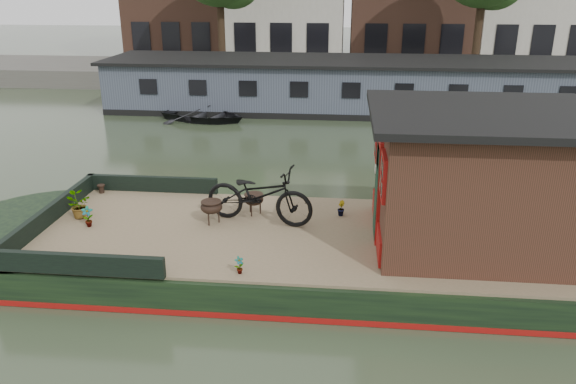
# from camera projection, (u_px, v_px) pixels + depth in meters

# --- Properties ---
(ground) EXTENTS (120.00, 120.00, 0.00)m
(ground) POSITION_uv_depth(u_px,v_px,m) (351.00, 266.00, 10.72)
(ground) COLOR #25301E
(ground) RESTS_ON ground
(houseboat_hull) EXTENTS (14.01, 4.02, 0.60)m
(houseboat_hull) POSITION_uv_depth(u_px,v_px,m) (282.00, 250.00, 10.75)
(houseboat_hull) COLOR black
(houseboat_hull) RESTS_ON ground
(houseboat_deck) EXTENTS (11.80, 3.80, 0.05)m
(houseboat_deck) POSITION_uv_depth(u_px,v_px,m) (353.00, 237.00, 10.50)
(houseboat_deck) COLOR #7E684E
(houseboat_deck) RESTS_ON houseboat_hull
(bow_bulwark) EXTENTS (3.00, 4.00, 0.35)m
(bow_bulwark) POSITION_uv_depth(u_px,v_px,m) (91.00, 216.00, 10.91)
(bow_bulwark) COLOR black
(bow_bulwark) RESTS_ON houseboat_deck
(cabin) EXTENTS (4.00, 3.50, 2.42)m
(cabin) POSITION_uv_depth(u_px,v_px,m) (480.00, 177.00, 9.85)
(cabin) COLOR black
(cabin) RESTS_ON houseboat_deck
(bicycle) EXTENTS (2.28, 1.19, 1.14)m
(bicycle) POSITION_uv_depth(u_px,v_px,m) (259.00, 195.00, 10.89)
(bicycle) COLOR black
(bicycle) RESTS_ON houseboat_deck
(potted_plant_a) EXTENTS (0.25, 0.21, 0.41)m
(potted_plant_a) POSITION_uv_depth(u_px,v_px,m) (88.00, 217.00, 10.80)
(potted_plant_a) COLOR #9A5D2C
(potted_plant_a) RESTS_ON houseboat_deck
(potted_plant_b) EXTENTS (0.16, 0.19, 0.31)m
(potted_plant_b) POSITION_uv_depth(u_px,v_px,m) (341.00, 208.00, 11.35)
(potted_plant_b) COLOR maroon
(potted_plant_b) RESTS_ON houseboat_deck
(potted_plant_c) EXTENTS (0.50, 0.44, 0.53)m
(potted_plant_c) POSITION_uv_depth(u_px,v_px,m) (78.00, 206.00, 11.19)
(potted_plant_c) COLOR #9A582C
(potted_plant_c) RESTS_ON houseboat_deck
(potted_plant_e) EXTENTS (0.19, 0.19, 0.30)m
(potted_plant_e) POSITION_uv_depth(u_px,v_px,m) (239.00, 265.00, 9.07)
(potted_plant_e) COLOR #A1482F
(potted_plant_e) RESTS_ON houseboat_deck
(brazier_front) EXTENTS (0.56, 0.56, 0.46)m
(brazier_front) POSITION_uv_depth(u_px,v_px,m) (212.00, 212.00, 10.96)
(brazier_front) COLOR black
(brazier_front) RESTS_ON houseboat_deck
(brazier_rear) EXTENTS (0.54, 0.54, 0.44)m
(brazier_rear) POSITION_uv_depth(u_px,v_px,m) (254.00, 204.00, 11.38)
(brazier_rear) COLOR black
(brazier_rear) RESTS_ON houseboat_deck
(bollard_port) EXTENTS (0.17, 0.17, 0.19)m
(bollard_port) POSITION_uv_depth(u_px,v_px,m) (101.00, 189.00, 12.57)
(bollard_port) COLOR black
(bollard_port) RESTS_ON houseboat_deck
(bollard_stbd) EXTENTS (0.17, 0.17, 0.20)m
(bollard_stbd) POSITION_uv_depth(u_px,v_px,m) (73.00, 261.00, 9.32)
(bollard_stbd) COLOR black
(bollard_stbd) RESTS_ON houseboat_deck
(dinghy) EXTENTS (3.86, 3.20, 0.69)m
(dinghy) POSITION_uv_depth(u_px,v_px,m) (204.00, 112.00, 21.85)
(dinghy) COLOR black
(dinghy) RESTS_ON ground
(far_houseboat) EXTENTS (20.40, 4.40, 2.11)m
(far_houseboat) POSITION_uv_depth(u_px,v_px,m) (351.00, 87.00, 23.42)
(far_houseboat) COLOR #444C5B
(far_houseboat) RESTS_ON ground
(quay) EXTENTS (60.00, 6.00, 0.90)m
(quay) POSITION_uv_depth(u_px,v_px,m) (350.00, 75.00, 29.65)
(quay) COLOR #47443F
(quay) RESTS_ON ground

